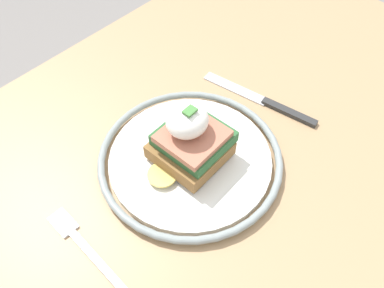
% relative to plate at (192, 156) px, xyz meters
% --- Properties ---
extents(dining_table, '(1.12, 0.76, 0.76)m').
position_rel_plate_xyz_m(dining_table, '(-0.00, -0.05, -0.12)').
color(dining_table, tan).
rests_on(dining_table, ground_plane).
extents(plate, '(0.25, 0.25, 0.02)m').
position_rel_plate_xyz_m(plate, '(0.00, 0.00, 0.00)').
color(plate, silver).
rests_on(plate, dining_table).
extents(sandwich, '(0.12, 0.09, 0.09)m').
position_rel_plate_xyz_m(sandwich, '(-0.00, 0.00, 0.04)').
color(sandwich, olive).
rests_on(sandwich, plate).
extents(fork, '(0.02, 0.15, 0.00)m').
position_rel_plate_xyz_m(fork, '(-0.18, 0.01, -0.01)').
color(fork, silver).
rests_on(fork, dining_table).
extents(knife, '(0.04, 0.19, 0.01)m').
position_rel_plate_xyz_m(knife, '(0.16, -0.01, -0.01)').
color(knife, '#2D2D2D').
rests_on(knife, dining_table).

